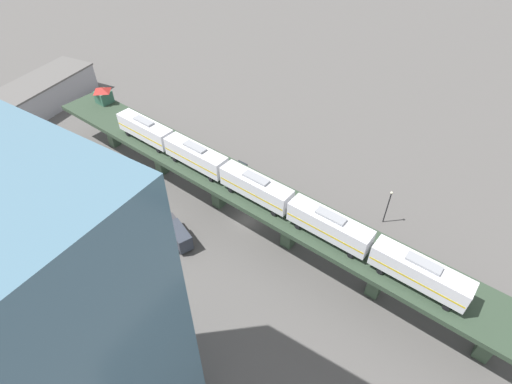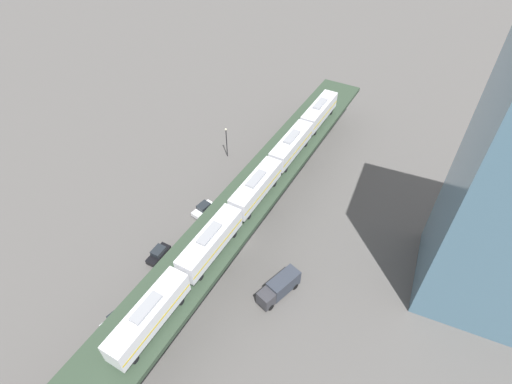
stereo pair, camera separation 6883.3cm
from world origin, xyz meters
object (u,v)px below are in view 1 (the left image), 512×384
Objects in this scene: street_car_black at (240,168)px; street_lamp at (388,205)px; delivery_truck at (177,233)px; warehouse_building at (38,96)px; street_car_silver at (189,151)px; subway_train at (256,187)px; street_car_white at (289,194)px; office_tower at (55,366)px; signal_hut at (103,94)px.

street_car_black is 28.63m from street_lamp.
warehouse_building reaches higher than delivery_truck.
street_car_black is at bearing -84.74° from street_car_silver.
warehouse_building is at bearing 84.38° from subway_train.
street_car_black is 0.96× the size of street_car_white.
warehouse_building is at bearing 59.06° from office_tower.
street_car_white is at bearing -29.16° from delivery_truck.
warehouse_building is 80.68m from office_tower.
signal_hut is at bearing 79.17° from subway_train.
street_car_black and street_car_white have the same top height.
street_car_black is 54.27m from warehouse_building.
office_tower reaches higher than signal_hut.
signal_hut is at bearing 98.72° from street_car_silver.
signal_hut is 0.12× the size of warehouse_building.
street_lamp is at bearing -78.08° from street_car_white.
subway_train is 66.00m from warehouse_building.
delivery_truck is 34.96m from street_lamp.
signal_hut is 60.12m from street_lamp.
subway_train is at bearing -136.90° from street_car_black.
office_tower reaches higher than street_lamp.
street_car_black is at bearing 4.02° from delivery_truck.
street_car_silver is 0.63× the size of delivery_truck.
street_car_white is 21.34m from delivery_truck.
street_lamp is at bearing -50.49° from subway_train.
delivery_truck is at bearing 25.87° from office_tower.
street_lamp is (2.92, -40.44, 3.17)m from street_car_silver.
street_car_black is 20.37m from delivery_truck.
signal_hut is at bearing 63.50° from delivery_truck.
warehouse_building is (-4.65, 41.86, 2.47)m from street_car_silver.
street_car_silver is (11.08, 23.45, -9.45)m from subway_train.
subway_train is at bearing 4.58° from office_tower.
street_car_black is 0.65× the size of street_lamp.
delivery_truck is 57.23m from warehouse_building.
office_tower is (-34.36, -2.75, 7.61)m from subway_train.
subway_train is 13.78× the size of street_car_black.
delivery_truck is at bearing -116.50° from signal_hut.
street_car_white is (2.36, -43.00, -8.71)m from signal_hut.
warehouse_building is (-7.58, 82.30, -0.70)m from street_lamp.
street_lamp is 82.65m from warehouse_building.
warehouse_building is (-1.72, 22.72, -6.24)m from signal_hut.
subway_train is 2.10× the size of warehouse_building.
office_tower is at bearing -175.42° from subway_train.
street_lamp is 0.19× the size of office_tower.
street_car_black is at bearing 81.89° from street_car_white.
subway_train reaches higher than street_car_black.
street_car_silver is at bearing -83.66° from warehouse_building.
office_tower is at bearing 163.60° from street_lamp.
delivery_truck is at bearing 150.84° from street_car_white.
street_car_white is 0.13× the size of office_tower.
street_car_black is 11.93m from street_car_white.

